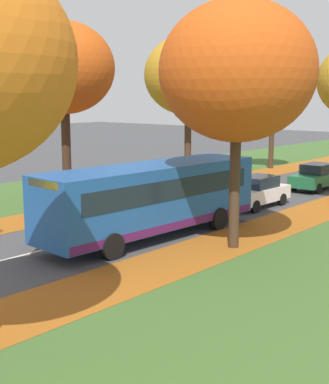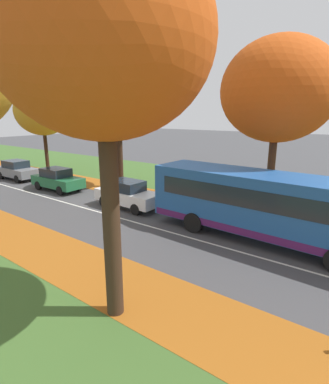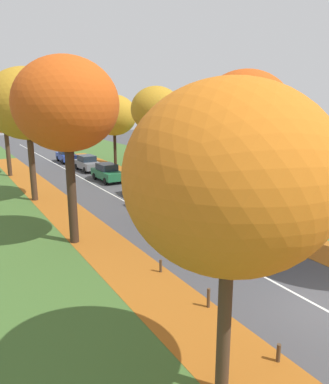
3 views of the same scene
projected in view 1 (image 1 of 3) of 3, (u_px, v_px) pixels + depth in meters
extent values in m
cube|color=#3D6028|center=(138.00, 181.00, 36.85)|extent=(12.00, 90.00, 0.01)
cube|color=#9E5619|center=(122.00, 202.00, 29.42)|extent=(2.80, 60.00, 0.00)
cube|color=#9E5619|center=(268.00, 228.00, 23.44)|extent=(2.80, 60.00, 0.00)
cube|color=silver|center=(252.00, 197.00, 30.87)|extent=(0.12, 80.00, 0.01)
cylinder|color=#382619|center=(67.00, 157.00, 27.62)|extent=(0.47, 0.47, 5.21)
ellipsoid|color=#C64C14|center=(64.00, 68.00, 26.83)|extent=(5.15, 5.15, 4.63)
cylinder|color=#422D1E|center=(188.00, 147.00, 34.95)|extent=(0.45, 0.45, 4.95)
ellipsoid|color=#B27F1E|center=(188.00, 75.00, 34.14)|extent=(5.67, 5.67, 5.10)
cylinder|color=#422D1E|center=(271.00, 140.00, 43.09)|extent=(0.41, 0.41, 4.52)
ellipsoid|color=orange|center=(273.00, 92.00, 42.42)|extent=(4.13, 4.13, 3.71)
cylinder|color=#422D1E|center=(235.00, 190.00, 20.08)|extent=(0.40, 0.40, 4.45)
ellipsoid|color=#C64C14|center=(237.00, 71.00, 19.32)|extent=(5.72, 5.72, 5.15)
cube|color=#1E5199|center=(152.00, 195.00, 21.73)|extent=(2.91, 10.49, 2.50)
cube|color=#19232D|center=(45.00, 205.00, 18.00)|extent=(2.30, 0.19, 1.30)
cube|color=#19232D|center=(152.00, 186.00, 21.66)|extent=(2.90, 9.25, 0.80)
cube|color=#4C1951|center=(153.00, 221.00, 21.91)|extent=(2.92, 10.28, 0.32)
cube|color=yellow|center=(44.00, 184.00, 17.86)|extent=(1.75, 0.15, 0.28)
cylinder|color=black|center=(112.00, 246.00, 18.84)|extent=(0.34, 0.97, 0.96)
cylinder|color=black|center=(71.00, 235.00, 20.45)|extent=(0.34, 0.97, 0.96)
cylinder|color=black|center=(218.00, 218.00, 23.18)|extent=(0.34, 0.97, 0.96)
cylinder|color=black|center=(178.00, 211.00, 24.79)|extent=(0.34, 0.97, 0.96)
cube|color=silver|center=(256.00, 194.00, 27.92)|extent=(1.77, 4.23, 0.70)
cube|color=#19232D|center=(258.00, 182.00, 27.91)|extent=(1.48, 2.04, 0.60)
cylinder|color=black|center=(255.00, 207.00, 26.51)|extent=(0.23, 0.64, 0.64)
cylinder|color=black|center=(229.00, 202.00, 27.55)|extent=(0.23, 0.64, 0.64)
cylinder|color=black|center=(282.00, 199.00, 28.41)|extent=(0.23, 0.64, 0.64)
cylinder|color=black|center=(257.00, 196.00, 29.45)|extent=(0.23, 0.64, 0.64)
cube|color=#1E6038|center=(315.00, 179.00, 33.13)|extent=(1.78, 4.23, 0.70)
cube|color=#19232D|center=(317.00, 168.00, 33.13)|extent=(1.48, 2.04, 0.60)
cylinder|color=black|center=(318.00, 189.00, 31.72)|extent=(0.23, 0.64, 0.64)
cylinder|color=black|center=(294.00, 186.00, 32.71)|extent=(0.23, 0.64, 0.64)
cylinder|color=black|center=(312.00, 181.00, 34.67)|extent=(0.23, 0.64, 0.64)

